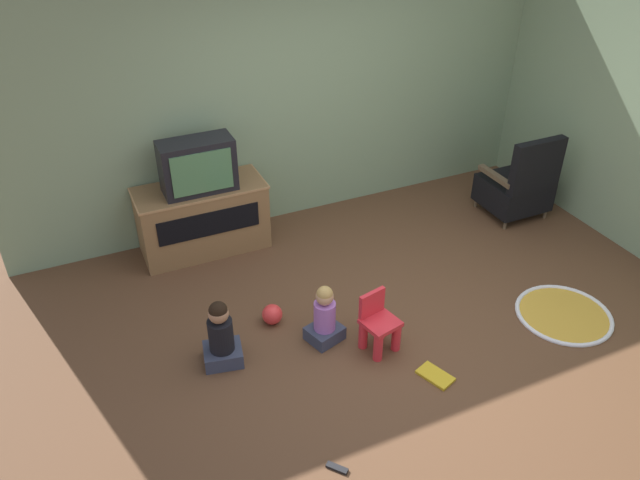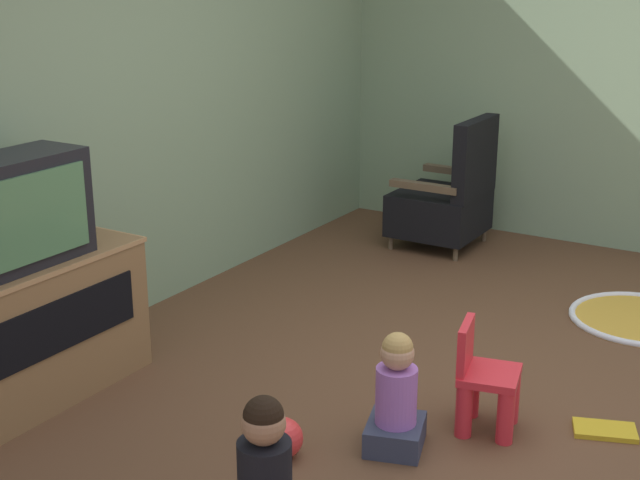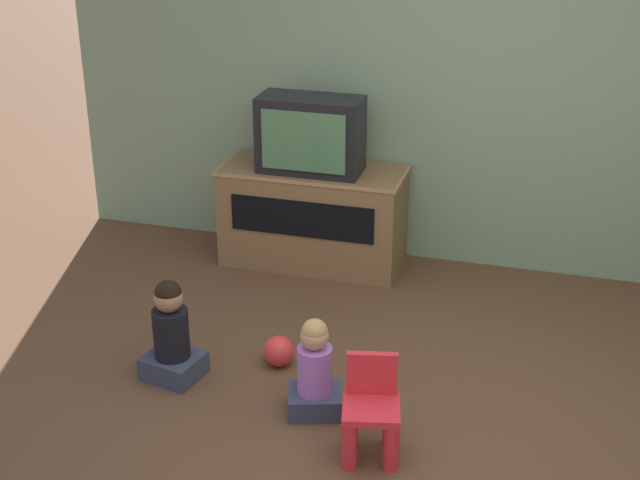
{
  "view_description": "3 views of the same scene",
  "coord_description": "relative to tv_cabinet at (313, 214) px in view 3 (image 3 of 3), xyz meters",
  "views": [
    {
      "loc": [
        -2.28,
        -3.37,
        3.53
      ],
      "look_at": [
        -0.53,
        0.46,
        0.77
      ],
      "focal_mm": 35.0,
      "sensor_mm": 36.0,
      "label": 1
    },
    {
      "loc": [
        -3.72,
        -1.35,
        2.03
      ],
      "look_at": [
        -0.41,
        0.67,
        0.8
      ],
      "focal_mm": 50.0,
      "sensor_mm": 36.0,
      "label": 2
    },
    {
      "loc": [
        0.47,
        -3.55,
        2.69
      ],
      "look_at": [
        -0.79,
        0.78,
        0.68
      ],
      "focal_mm": 50.0,
      "sensor_mm": 36.0,
      "label": 3
    }
  ],
  "objects": [
    {
      "name": "child_watching_center",
      "position": [
        0.52,
        -1.73,
        -0.13
      ],
      "size": [
        0.33,
        0.31,
        0.54
      ],
      "rotation": [
        0.0,
        0.0,
        0.3
      ],
      "color": "#33384C",
      "rests_on": "ground_plane"
    },
    {
      "name": "toy_ball",
      "position": [
        0.2,
        -1.36,
        -0.27
      ],
      "size": [
        0.18,
        0.18,
        0.18
      ],
      "color": "red",
      "rests_on": "ground_plane"
    },
    {
      "name": "wall_back",
      "position": [
        1.06,
        0.35,
        1.03
      ],
      "size": [
        5.81,
        0.12,
        2.78
      ],
      "color": "gray",
      "rests_on": "ground_plane"
    },
    {
      "name": "tv_cabinet",
      "position": [
        0.0,
        0.0,
        0.0
      ],
      "size": [
        1.25,
        0.54,
        0.69
      ],
      "color": "brown",
      "rests_on": "ground_plane"
    },
    {
      "name": "child_watching_left",
      "position": [
        -0.32,
        -1.63,
        -0.1
      ],
      "size": [
        0.34,
        0.32,
        0.59
      ],
      "rotation": [
        0.0,
        0.0,
        -0.2
      ],
      "color": "#33384C",
      "rests_on": "ground_plane"
    },
    {
      "name": "television",
      "position": [
        0.0,
        -0.06,
        0.59
      ],
      "size": [
        0.68,
        0.33,
        0.5
      ],
      "color": "black",
      "rests_on": "tv_cabinet"
    },
    {
      "name": "yellow_kid_chair",
      "position": [
        0.88,
        -1.99,
        -0.14
      ],
      "size": [
        0.32,
        0.31,
        0.5
      ],
      "rotation": [
        0.0,
        0.0,
        0.22
      ],
      "color": "red",
      "rests_on": "ground_plane"
    },
    {
      "name": "ground_plane",
      "position": [
        1.16,
        -1.88,
        -0.36
      ],
      "size": [
        30.0,
        30.0,
        0.0
      ],
      "primitive_type": "plane",
      "color": "brown"
    }
  ]
}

